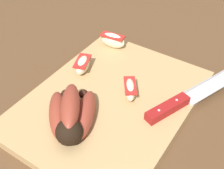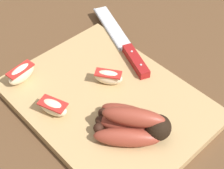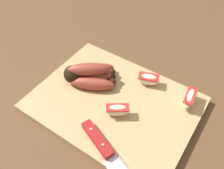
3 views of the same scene
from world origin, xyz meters
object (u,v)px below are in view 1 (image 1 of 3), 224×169
object	(u,v)px
apple_wedge_middle	(130,89)
apple_wedge_far	(83,65)
chefs_knife	(185,99)
apple_wedge_near	(113,40)
banana_bunch	(71,115)

from	to	relation	value
apple_wedge_middle	apple_wedge_far	bearing A→B (deg)	-95.50
chefs_knife	apple_wedge_near	xyz separation A→B (m)	(-0.08, -0.23, 0.01)
chefs_knife	apple_wedge_far	xyz separation A→B (m)	(0.03, -0.23, 0.01)
apple_wedge_near	chefs_knife	bearing A→B (deg)	70.47
chefs_knife	apple_wedge_near	size ratio (longest dim) A/B	4.12
banana_bunch	apple_wedge_far	world-z (taller)	banana_bunch
apple_wedge_near	apple_wedge_middle	xyz separation A→B (m)	(0.13, 0.13, -0.00)
chefs_knife	apple_wedge_middle	size ratio (longest dim) A/B	4.46
chefs_knife	apple_wedge_near	bearing A→B (deg)	-109.53
banana_bunch	apple_wedge_middle	world-z (taller)	banana_bunch
apple_wedge_near	apple_wedge_far	distance (m)	0.12
apple_wedge_far	chefs_knife	bearing A→B (deg)	98.59
banana_bunch	chefs_knife	world-z (taller)	banana_bunch
apple_wedge_far	apple_wedge_middle	bearing A→B (deg)	84.50
apple_wedge_far	banana_bunch	bearing A→B (deg)	30.31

